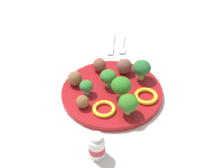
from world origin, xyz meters
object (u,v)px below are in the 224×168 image
at_px(knife, 112,44).
at_px(meatball_center, 100,65).
at_px(meatball_far_rim, 124,66).
at_px(pepper_ring_mid_right, 146,96).
at_px(broccoli_floret_mid_right, 86,86).
at_px(meatball_back_left, 75,78).
at_px(broccoli_floret_far_rim, 121,86).
at_px(fork, 122,45).
at_px(broccoli_floret_front_left, 142,68).
at_px(meatball_back_right, 83,102).
at_px(napkin, 117,45).
at_px(broccoli_floret_mid_left, 108,77).
at_px(yogurt_bottle, 96,146).
at_px(broccoli_floret_center, 128,103).
at_px(plate, 112,92).
at_px(pepper_ring_far_rim, 104,109).

bearing_deg(knife, meatball_center, -3.41).
bearing_deg(meatball_far_rim, pepper_ring_mid_right, 34.80).
distance_m(broccoli_floret_mid_right, meatball_back_left, 0.05).
height_order(broccoli_floret_far_rim, fork, broccoli_floret_far_rim).
bearing_deg(broccoli_floret_front_left, meatball_back_right, -44.62).
xyz_separation_m(napkin, fork, (0.01, 0.02, 0.00)).
height_order(broccoli_floret_mid_left, meatball_back_right, broccoli_floret_mid_left).
distance_m(knife, yogurt_bottle, 0.46).
xyz_separation_m(meatball_center, knife, (-0.17, 0.01, -0.03)).
height_order(broccoli_floret_center, meatball_far_rim, broccoli_floret_center).
distance_m(plate, meatball_far_rim, 0.09).
bearing_deg(knife, pepper_ring_far_rim, 5.91).
height_order(meatball_center, pepper_ring_far_rim, meatball_center).
height_order(broccoli_floret_mid_left, pepper_ring_far_rim, broccoli_floret_mid_left).
height_order(meatball_center, meatball_back_right, meatball_center).
height_order(meatball_center, fork, meatball_center).
relative_size(pepper_ring_mid_right, fork, 0.53).
bearing_deg(meatball_center, napkin, 171.07).
distance_m(meatball_back_left, knife, 0.25).
bearing_deg(fork, meatball_center, -15.26).
bearing_deg(meatball_center, broccoli_floret_mid_left, 29.46).
bearing_deg(fork, broccoli_floret_center, 10.03).
xyz_separation_m(broccoli_floret_mid_left, pepper_ring_mid_right, (0.03, 0.11, -0.03)).
bearing_deg(broccoli_floret_center, broccoli_floret_mid_left, -146.09).
bearing_deg(pepper_ring_mid_right, fork, -159.60).
height_order(broccoli_floret_mid_right, broccoli_floret_far_rim, broccoli_floret_far_rim).
height_order(meatball_back_right, knife, meatball_back_right).
distance_m(broccoli_floret_front_left, napkin, 0.22).
xyz_separation_m(meatball_far_rim, pepper_ring_far_rim, (0.17, -0.03, -0.02)).
relative_size(broccoli_floret_mid_right, broccoli_floret_center, 0.75).
xyz_separation_m(pepper_ring_far_rim, pepper_ring_mid_right, (-0.06, 0.10, 0.00)).
relative_size(broccoli_floret_mid_right, broccoli_floret_far_rim, 0.68).
distance_m(broccoli_floret_far_rim, meatball_back_right, 0.11).
bearing_deg(pepper_ring_far_rim, broccoli_floret_mid_right, -133.99).
bearing_deg(meatball_center, fork, 164.74).
xyz_separation_m(plate, knife, (-0.25, -0.04, -0.00)).
distance_m(meatball_center, knife, 0.17).
distance_m(meatball_back_right, yogurt_bottle, 0.14).
xyz_separation_m(broccoli_floret_front_left, broccoli_floret_center, (0.15, -0.02, -0.00)).
height_order(plate, yogurt_bottle, yogurt_bottle).
xyz_separation_m(broccoli_floret_far_rim, yogurt_bottle, (0.18, -0.03, -0.03)).
distance_m(broccoli_floret_center, yogurt_bottle, 0.14).
distance_m(broccoli_floret_far_rim, broccoli_floret_mid_left, 0.06).
distance_m(meatball_far_rim, pepper_ring_mid_right, 0.13).
relative_size(broccoli_floret_far_rim, fork, 0.51).
relative_size(broccoli_floret_front_left, knife, 0.41).
bearing_deg(yogurt_bottle, broccoli_floret_front_left, 163.90).
bearing_deg(meatball_far_rim, broccoli_floret_center, 10.25).
bearing_deg(broccoli_floret_mid_left, pepper_ring_mid_right, 72.57).
height_order(pepper_ring_mid_right, napkin, pepper_ring_mid_right).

